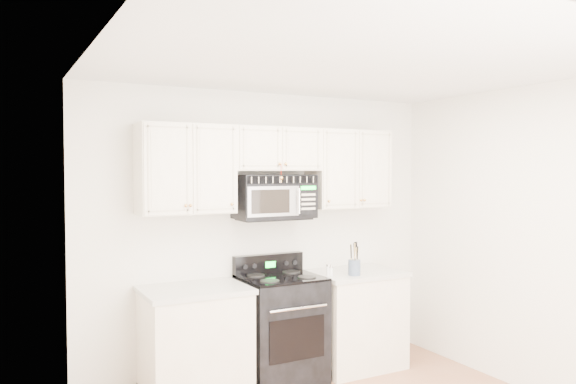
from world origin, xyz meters
TOP-DOWN VIEW (x-y plane):
  - room at (0.00, 0.00)m, footprint 3.51×3.51m
  - base_cabinet_left at (-0.80, 1.44)m, footprint 0.86×0.65m
  - base_cabinet_right at (0.80, 1.44)m, footprint 0.86×0.65m
  - range at (0.01, 1.46)m, footprint 0.69×0.64m
  - upper_cabinets at (-0.00, 1.58)m, footprint 2.44×0.37m
  - microwave at (0.00, 1.57)m, footprint 0.71×0.41m
  - utensil_crock at (0.67, 1.26)m, footprint 0.11×0.11m
  - shaker_salt at (0.45, 1.36)m, footprint 0.04×0.04m
  - shaker_pepper at (0.46, 1.34)m, footprint 0.04×0.04m

SIDE VIEW (x-z plane):
  - base_cabinet_left at x=-0.80m, z-range -0.03..0.89m
  - base_cabinet_right at x=0.80m, z-range -0.03..0.89m
  - range at x=0.01m, z-range -0.07..1.04m
  - shaker_pepper at x=0.46m, z-range 0.92..1.01m
  - shaker_salt at x=0.45m, z-range 0.92..1.02m
  - utensil_crock at x=0.67m, z-range 0.85..1.15m
  - room at x=0.00m, z-range 0.00..2.60m
  - microwave at x=0.00m, z-range 1.45..1.84m
  - upper_cabinets at x=0.00m, z-range 1.56..2.31m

